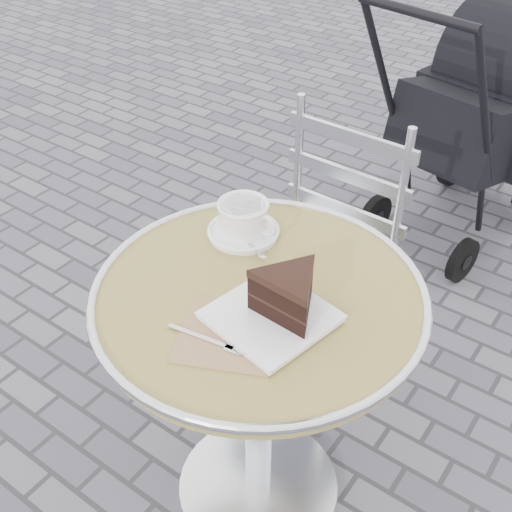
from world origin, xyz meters
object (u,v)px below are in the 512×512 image
Objects in this scene: bistro_chair at (330,227)px; cappuccino_set at (244,221)px; cake_plate_set at (283,300)px; cafe_table at (259,347)px; baby_stroller at (485,123)px.

cappuccino_set is at bearing -93.11° from bistro_chair.
cake_plate_set is at bearing -42.15° from cappuccino_set.
cafe_table is at bearing -48.35° from cappuccino_set.
cafe_table is at bearing -77.81° from baby_stroller.
cake_plate_set is 0.33× the size of baby_stroller.
baby_stroller is (-0.04, 1.61, -0.10)m from cafe_table.
cake_plate_set is (0.09, -0.04, 0.22)m from cafe_table.
bistro_chair is at bearing -83.50° from baby_stroller.
cake_plate_set is 0.39× the size of bistro_chair.
cafe_table is 0.54m from bistro_chair.
cake_plate_set is at bearing -74.85° from baby_stroller.
cappuccino_set is 0.21× the size of bistro_chair.
cappuccino_set is 0.44m from bistro_chair.
cake_plate_set is at bearing -24.71° from cafe_table.
cake_plate_set is (0.24, -0.19, 0.01)m from cappuccino_set.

